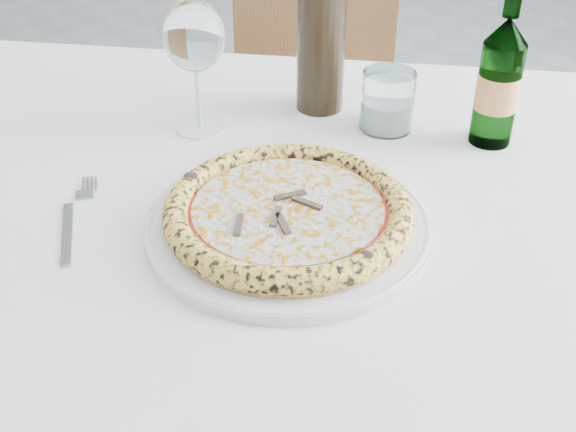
{
  "coord_description": "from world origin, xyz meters",
  "views": [
    {
      "loc": [
        0.13,
        -1.04,
        1.25
      ],
      "look_at": [
        0.12,
        -0.34,
        0.78
      ],
      "focal_mm": 45.0,
      "sensor_mm": 36.0,
      "label": 1
    }
  ],
  "objects_px": {
    "wine_glass": "(194,39)",
    "wine_bottle": "(321,29)",
    "beer_bottle": "(499,82)",
    "chair_far": "(309,104)",
    "tumbler": "(387,105)",
    "pizza": "(288,212)",
    "dining_table": "(289,238)",
    "plate": "(288,224)"
  },
  "relations": [
    {
      "from": "pizza",
      "to": "beer_bottle",
      "type": "height_order",
      "value": "beer_bottle"
    },
    {
      "from": "wine_glass",
      "to": "beer_bottle",
      "type": "relative_size",
      "value": 0.85
    },
    {
      "from": "wine_glass",
      "to": "tumbler",
      "type": "xyz_separation_m",
      "value": [
        0.28,
        0.01,
        -0.1
      ]
    },
    {
      "from": "plate",
      "to": "beer_bottle",
      "type": "distance_m",
      "value": 0.38
    },
    {
      "from": "chair_far",
      "to": "wine_bottle",
      "type": "bearing_deg",
      "value": -89.44
    },
    {
      "from": "wine_glass",
      "to": "beer_bottle",
      "type": "height_order",
      "value": "beer_bottle"
    },
    {
      "from": "plate",
      "to": "dining_table",
      "type": "bearing_deg",
      "value": 90.0
    },
    {
      "from": "chair_far",
      "to": "tumbler",
      "type": "bearing_deg",
      "value": -79.62
    },
    {
      "from": "wine_glass",
      "to": "beer_bottle",
      "type": "bearing_deg",
      "value": -4.71
    },
    {
      "from": "chair_far",
      "to": "beer_bottle",
      "type": "height_order",
      "value": "beer_bottle"
    },
    {
      "from": "chair_far",
      "to": "pizza",
      "type": "distance_m",
      "value": 0.86
    },
    {
      "from": "beer_bottle",
      "to": "wine_bottle",
      "type": "distance_m",
      "value": 0.27
    },
    {
      "from": "plate",
      "to": "tumbler",
      "type": "height_order",
      "value": "tumbler"
    },
    {
      "from": "dining_table",
      "to": "wine_bottle",
      "type": "bearing_deg",
      "value": 78.81
    },
    {
      "from": "wine_bottle",
      "to": "chair_far",
      "type": "bearing_deg",
      "value": 90.56
    },
    {
      "from": "beer_bottle",
      "to": "tumbler",
      "type": "bearing_deg",
      "value": 164.04
    },
    {
      "from": "chair_far",
      "to": "beer_bottle",
      "type": "bearing_deg",
      "value": -67.54
    },
    {
      "from": "wine_glass",
      "to": "tumbler",
      "type": "bearing_deg",
      "value": 1.41
    },
    {
      "from": "wine_glass",
      "to": "beer_bottle",
      "type": "distance_m",
      "value": 0.42
    },
    {
      "from": "dining_table",
      "to": "wine_glass",
      "type": "height_order",
      "value": "wine_glass"
    },
    {
      "from": "beer_bottle",
      "to": "wine_glass",
      "type": "bearing_deg",
      "value": 175.29
    },
    {
      "from": "dining_table",
      "to": "wine_bottle",
      "type": "relative_size",
      "value": 5.41
    },
    {
      "from": "tumbler",
      "to": "wine_bottle",
      "type": "relative_size",
      "value": 0.29
    },
    {
      "from": "pizza",
      "to": "wine_glass",
      "type": "height_order",
      "value": "wine_glass"
    },
    {
      "from": "tumbler",
      "to": "beer_bottle",
      "type": "distance_m",
      "value": 0.16
    },
    {
      "from": "chair_far",
      "to": "wine_glass",
      "type": "bearing_deg",
      "value": -107.18
    },
    {
      "from": "dining_table",
      "to": "wine_bottle",
      "type": "height_order",
      "value": "wine_bottle"
    },
    {
      "from": "pizza",
      "to": "beer_bottle",
      "type": "bearing_deg",
      "value": 37.91
    },
    {
      "from": "beer_bottle",
      "to": "pizza",
      "type": "bearing_deg",
      "value": -142.09
    },
    {
      "from": "dining_table",
      "to": "chair_far",
      "type": "bearing_deg",
      "value": 86.68
    },
    {
      "from": "tumbler",
      "to": "beer_bottle",
      "type": "bearing_deg",
      "value": -15.96
    },
    {
      "from": "plate",
      "to": "wine_bottle",
      "type": "bearing_deg",
      "value": 82.09
    },
    {
      "from": "dining_table",
      "to": "chair_far",
      "type": "distance_m",
      "value": 0.74
    },
    {
      "from": "dining_table",
      "to": "pizza",
      "type": "xyz_separation_m",
      "value": [
        -0.0,
        -0.1,
        0.11
      ]
    },
    {
      "from": "plate",
      "to": "wine_bottle",
      "type": "relative_size",
      "value": 1.14
    },
    {
      "from": "dining_table",
      "to": "tumbler",
      "type": "height_order",
      "value": "tumbler"
    },
    {
      "from": "wine_bottle",
      "to": "plate",
      "type": "bearing_deg",
      "value": -97.91
    },
    {
      "from": "wine_glass",
      "to": "pizza",
      "type": "bearing_deg",
      "value": -63.04
    },
    {
      "from": "wine_glass",
      "to": "wine_bottle",
      "type": "bearing_deg",
      "value": 23.11
    },
    {
      "from": "wine_glass",
      "to": "wine_bottle",
      "type": "xyz_separation_m",
      "value": [
        0.18,
        0.08,
        -0.01
      ]
    },
    {
      "from": "pizza",
      "to": "wine_bottle",
      "type": "relative_size",
      "value": 0.99
    },
    {
      "from": "dining_table",
      "to": "tumbler",
      "type": "bearing_deg",
      "value": 49.19
    }
  ]
}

